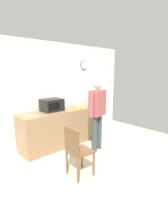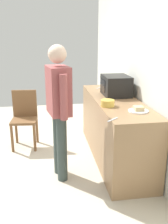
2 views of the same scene
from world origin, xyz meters
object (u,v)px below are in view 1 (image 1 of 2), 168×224
(person_standing, at_px, (97,110))
(wooden_chair, at_px, (77,150))
(salad_bowl, at_px, (78,108))
(fork_utensil, at_px, (95,107))
(spoon_utensil, at_px, (34,116))
(microwave, at_px, (52,105))
(sandwich_plate, at_px, (78,105))

(person_standing, bearing_deg, wooden_chair, -154.22)
(salad_bowl, distance_m, fork_utensil, 0.55)
(spoon_utensil, distance_m, wooden_chair, 1.35)
(microwave, distance_m, wooden_chair, 1.59)
(person_standing, bearing_deg, microwave, 126.00)
(sandwich_plate, bearing_deg, person_standing, -103.49)
(microwave, xyz_separation_m, spoon_utensil, (-0.56, -0.14, -0.15))
(fork_utensil, bearing_deg, wooden_chair, -145.43)
(person_standing, height_order, wooden_chair, person_standing)
(person_standing, relative_size, wooden_chair, 1.82)
(sandwich_plate, height_order, person_standing, person_standing)
(microwave, bearing_deg, spoon_utensil, -165.61)
(sandwich_plate, bearing_deg, fork_utensil, -56.26)
(salad_bowl, relative_size, fork_utensil, 1.06)
(salad_bowl, height_order, spoon_utensil, salad_bowl)
(microwave, relative_size, person_standing, 0.29)
(person_standing, bearing_deg, spoon_utensil, 148.03)
(fork_utensil, height_order, person_standing, person_standing)
(salad_bowl, height_order, wooden_chair, salad_bowl)
(microwave, distance_m, salad_bowl, 0.67)
(microwave, bearing_deg, fork_utensil, -16.99)
(spoon_utensil, bearing_deg, fork_utensil, -6.86)
(spoon_utensil, height_order, person_standing, person_standing)
(microwave, height_order, spoon_utensil, microwave)
(fork_utensil, bearing_deg, person_standing, -131.06)
(sandwich_plate, xyz_separation_m, salad_bowl, (-0.29, -0.31, 0.02))
(wooden_chair, bearing_deg, sandwich_plate, 48.30)
(sandwich_plate, xyz_separation_m, fork_utensil, (0.26, -0.39, -0.02))
(spoon_utensil, relative_size, person_standing, 0.10)
(salad_bowl, bearing_deg, person_standing, -84.66)
(fork_utensil, bearing_deg, sandwich_plate, 123.74)
(salad_bowl, relative_size, person_standing, 0.11)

